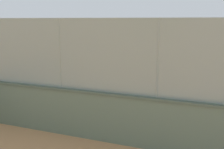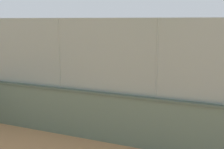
# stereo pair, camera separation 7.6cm
# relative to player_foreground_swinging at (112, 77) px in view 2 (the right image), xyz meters

# --- Properties ---
(ground_plane) EXTENTS (260.00, 260.00, 0.00)m
(ground_plane) POSITION_rel_player_foreground_swinging_xyz_m (-0.83, -5.84, -0.88)
(ground_plane) COLOR tan
(perimeter_wall) EXTENTS (23.79, 1.00, 1.63)m
(perimeter_wall) POSITION_rel_player_foreground_swinging_xyz_m (-2.27, 5.61, -0.06)
(perimeter_wall) COLOR slate
(perimeter_wall) RESTS_ON ground_plane
(fence_panel_on_wall) EXTENTS (23.37, 0.65, 2.33)m
(fence_panel_on_wall) POSITION_rel_player_foreground_swinging_xyz_m (-2.27, 5.61, 1.91)
(fence_panel_on_wall) COLOR gray
(fence_panel_on_wall) RESTS_ON perimeter_wall
(player_foreground_swinging) EXTENTS (1.05, 0.68, 1.51)m
(player_foreground_swinging) POSITION_rel_player_foreground_swinging_xyz_m (0.00, 0.00, 0.00)
(player_foreground_swinging) COLOR navy
(player_foreground_swinging) RESTS_ON ground_plane
(player_crossing_court) EXTENTS (1.22, 0.73, 1.55)m
(player_crossing_court) POSITION_rel_player_foreground_swinging_xyz_m (5.02, -3.12, 0.03)
(player_crossing_court) COLOR #B2B2B2
(player_crossing_court) RESTS_ON ground_plane
(player_at_service_line) EXTENTS (0.93, 0.95, 1.67)m
(player_at_service_line) POSITION_rel_player_foreground_swinging_xyz_m (-5.22, 1.12, 0.11)
(player_at_service_line) COLOR #591919
(player_at_service_line) RESTS_ON ground_plane
(sports_ball) EXTENTS (0.23, 0.23, 0.23)m
(sports_ball) POSITION_rel_player_foreground_swinging_xyz_m (1.30, 2.22, -0.07)
(sports_ball) COLOR orange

